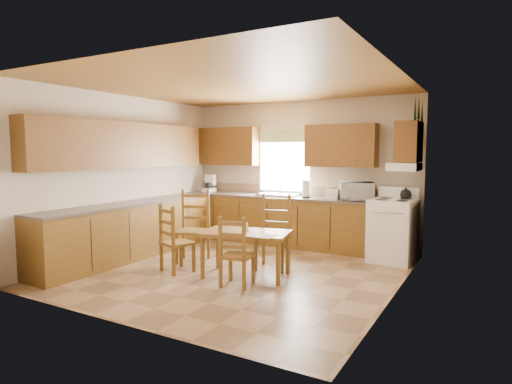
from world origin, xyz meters
The scene contains 35 objects.
floor centered at (0.00, 0.00, 0.00)m, with size 4.50×4.50×0.00m, color #8A6B4B.
ceiling centered at (0.00, 0.00, 2.70)m, with size 4.50×4.50×0.00m, color olive.
wall_left centered at (-2.25, 0.00, 1.35)m, with size 4.50×4.50×0.00m, color beige.
wall_right centered at (2.25, 0.00, 1.35)m, with size 4.50×4.50×0.00m, color beige.
wall_back centered at (0.00, 2.25, 1.35)m, with size 4.50×4.50×0.00m, color beige.
wall_front centered at (0.00, -2.25, 1.35)m, with size 4.50×4.50×0.00m, color beige.
lower_cab_back centered at (-0.38, 1.95, 0.44)m, with size 3.75×0.60×0.88m, color brown.
lower_cab_left centered at (-1.95, -0.15, 0.44)m, with size 0.60×3.60×0.88m, color brown.
counter_back centered at (-0.38, 1.95, 0.90)m, with size 3.75×0.63×0.04m, color #514540.
counter_left centered at (-1.95, -0.15, 0.90)m, with size 0.63×3.60×0.04m, color #514540.
backsplash centered at (-0.38, 2.24, 1.01)m, with size 3.75×0.01×0.18m, color #8D6D55.
upper_cab_back_left centered at (-1.55, 2.08, 1.85)m, with size 1.41×0.33×0.75m, color brown.
upper_cab_back_right centered at (0.86, 2.08, 1.85)m, with size 1.25×0.33×0.75m, color brown.
upper_cab_left centered at (-2.08, -0.15, 1.85)m, with size 0.33×3.60×0.75m, color brown.
upper_cab_stove centered at (2.08, 1.65, 1.90)m, with size 0.33×0.62×0.62m, color brown.
range_hood centered at (2.03, 1.65, 1.52)m, with size 0.44×0.62×0.12m, color white.
window_frame centered at (-0.30, 2.22, 1.55)m, with size 1.13×0.02×1.18m, color white.
window_pane centered at (-0.30, 2.21, 1.55)m, with size 1.05×0.01×1.10m, color white.
window_valance centered at (-0.30, 2.19, 2.05)m, with size 1.19×0.01×0.24m, color #477236.
sink_basin centered at (-0.30, 1.95, 0.94)m, with size 0.75×0.45×0.04m, color silver.
pine_decal_a centered at (2.21, 1.33, 2.38)m, with size 0.22×0.22×0.36m, color #143813.
pine_decal_b centered at (2.21, 1.65, 2.42)m, with size 0.22×0.22×0.36m, color #143813.
pine_decal_c centered at (2.21, 1.97, 2.38)m, with size 0.22×0.22×0.36m, color #143813.
stove centered at (1.88, 1.68, 0.49)m, with size 0.66×0.68×0.98m, color white.
coffeemaker centered at (-1.91, 1.97, 1.09)m, with size 0.20×0.24×0.34m, color white.
paper_towel centered at (0.27, 1.94, 1.08)m, with size 0.13×0.13×0.31m, color white.
toaster centered at (0.78, 1.91, 1.01)m, with size 0.22×0.14×0.18m, color white.
microwave centered at (1.20, 1.95, 1.08)m, with size 0.52×0.37×0.31m, color white.
dining_table centered at (0.26, -0.18, 0.32)m, with size 1.20×0.68×0.64m, color brown.
chair_near_left centered at (-0.75, -0.45, 0.49)m, with size 0.41×0.39×0.98m, color brown.
chair_near_right centered at (0.37, -0.60, 0.46)m, with size 0.39×0.37×0.92m, color brown.
chair_far_left centered at (-0.89, 0.10, 0.56)m, with size 0.47×0.45×1.13m, color brown.
chair_far_right centered at (0.40, 0.36, 0.55)m, with size 0.46×0.44×1.10m, color brown.
table_paper centered at (0.66, -0.33, 0.64)m, with size 0.22×0.29×0.00m, color white.
table_card centered at (0.24, -0.16, 0.70)m, with size 0.09×0.02×0.12m, color white.
Camera 1 is at (3.28, -5.24, 1.76)m, focal length 30.00 mm.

